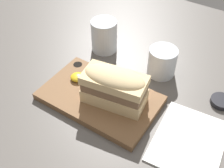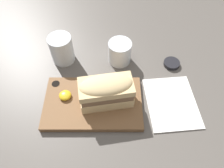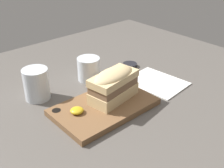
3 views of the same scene
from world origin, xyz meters
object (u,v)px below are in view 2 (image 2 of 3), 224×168
Objects in this scene: water_glass at (62,50)px; condiment_dish at (172,64)px; serving_board at (93,103)px; sandwich at (106,91)px; napkin at (172,103)px; wine_glass at (120,53)px.

water_glass is 38.50cm from condiment_dish.
serving_board is 5.33× the size of condiment_dish.
serving_board is 7.42cm from sandwich.
napkin is (35.78, -18.40, -4.15)cm from water_glass.
napkin is (15.87, -17.86, -3.48)cm from wine_glass.
serving_board is 1.46× the size of napkin.
sandwich is 2.94× the size of condiment_dish.
sandwich is 1.63× the size of water_glass.
wine_glass is 1.46× the size of condiment_dish.
wine_glass reaches higher than napkin.
wine_glass is (8.56, 18.37, 2.75)cm from serving_board.
wine_glass reaches higher than condiment_dish.
water_glass is at bearing 130.16° from sandwich.
condiment_dish is (26.87, 16.19, -0.28)cm from serving_board.
napkin is at bearing -27.21° from water_glass.
water_glass is at bearing 120.98° from serving_board.
serving_board is at bearing -148.93° from condiment_dish.
water_glass reaches higher than napkin.
sandwich reaches higher than wine_glass.
serving_board is 3.66× the size of wine_glass.
serving_board is 20.45cm from wine_glass.
napkin is 15.87cm from condiment_dish.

